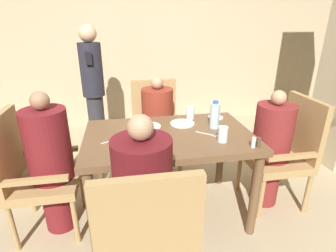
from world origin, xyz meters
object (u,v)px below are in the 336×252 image
object	(u,v)px
diner_in_left_chair	(51,163)
glass_tall_far	(190,113)
chair_right_side	(285,149)
diner_in_right_chair	(270,148)
water_bottle	(215,115)
teacup_with_saucer	(216,115)
plate_main_left	(182,123)
plate_main_right	(148,127)
chair_near_corner	(147,238)
diner_in_near_chair	(144,209)
chair_left_side	(32,171)
chair_far_side	(156,124)
standing_host	(93,87)
glass_tall_near	(223,134)
glass_tall_mid	(142,139)
diner_in_far_chair	(158,126)

from	to	relation	value
diner_in_left_chair	glass_tall_far	xyz separation A→B (m)	(1.16, 0.31, 0.23)
chair_right_side	diner_in_right_chair	world-z (taller)	diner_in_right_chair
diner_in_left_chair	water_bottle	xyz separation A→B (m)	(1.30, 0.06, 0.28)
glass_tall_far	teacup_with_saucer	bearing A→B (deg)	-6.21
plate_main_left	plate_main_right	size ratio (longest dim) A/B	1.00
chair_right_side	teacup_with_saucer	world-z (taller)	chair_right_side
chair_near_corner	diner_in_near_chair	bearing A→B (deg)	90.00
chair_left_side	chair_right_side	world-z (taller)	same
chair_far_side	standing_host	distance (m)	0.95
diner_in_right_chair	water_bottle	world-z (taller)	diner_in_right_chair
plate_main_left	chair_right_side	bearing A→B (deg)	-11.67
standing_host	plate_main_left	bearing A→B (deg)	-55.10
chair_near_corner	diner_in_left_chair	bearing A→B (deg)	128.39
teacup_with_saucer	water_bottle	bearing A→B (deg)	-112.78
chair_near_corner	standing_host	xyz separation A→B (m)	(-0.42, 2.19, 0.31)
glass_tall_far	chair_near_corner	bearing A→B (deg)	-114.77
water_bottle	glass_tall_near	distance (m)	0.27
chair_left_side	glass_tall_mid	size ratio (longest dim) A/B	8.66
teacup_with_saucer	chair_far_side	bearing A→B (deg)	132.87
standing_host	chair_far_side	bearing A→B (deg)	-40.06
glass_tall_mid	chair_near_corner	bearing A→B (deg)	-93.20
glass_tall_near	glass_tall_far	size ratio (longest dim) A/B	1.00
water_bottle	chair_far_side	bearing A→B (deg)	117.75
plate_main_right	water_bottle	distance (m)	0.56
chair_right_side	glass_tall_mid	size ratio (longest dim) A/B	8.66
diner_in_left_chair	plate_main_right	world-z (taller)	diner_in_left_chair
diner_in_far_chair	teacup_with_saucer	world-z (taller)	diner_in_far_chair
diner_in_far_chair	plate_main_left	size ratio (longest dim) A/B	5.23
teacup_with_saucer	glass_tall_far	bearing A→B (deg)	173.79
plate_main_right	diner_in_far_chair	bearing A→B (deg)	73.84
diner_in_left_chair	glass_tall_mid	distance (m)	0.74
chair_near_corner	diner_in_near_chair	world-z (taller)	diner_in_near_chair
glass_tall_mid	diner_in_left_chair	bearing A→B (deg)	164.67
diner_in_near_chair	teacup_with_saucer	bearing A→B (deg)	51.64
diner_in_left_chair	teacup_with_saucer	size ratio (longest dim) A/B	8.22
diner_in_far_chair	plate_main_left	bearing A→B (deg)	-72.36
water_bottle	diner_in_far_chair	bearing A→B (deg)	123.22
water_bottle	glass_tall_far	xyz separation A→B (m)	(-0.14, 0.25, -0.05)
chair_left_side	plate_main_left	xyz separation A→B (m)	(1.20, 0.19, 0.23)
diner_in_far_chair	glass_tall_near	distance (m)	0.98
glass_tall_mid	glass_tall_far	world-z (taller)	same
diner_in_near_chair	glass_tall_near	xyz separation A→B (m)	(0.63, 0.46, 0.22)
chair_far_side	diner_in_far_chair	xyz separation A→B (m)	(-0.00, -0.15, 0.02)
chair_near_corner	teacup_with_saucer	world-z (taller)	chair_near_corner
chair_right_side	diner_in_near_chair	xyz separation A→B (m)	(-1.31, -0.66, 0.07)
diner_in_left_chair	plate_main_left	world-z (taller)	diner_in_left_chair
chair_near_corner	glass_tall_near	size ratio (longest dim) A/B	8.66
chair_far_side	diner_in_right_chair	world-z (taller)	diner_in_right_chair
chair_left_side	glass_tall_near	distance (m)	1.46
diner_in_right_chair	glass_tall_far	size ratio (longest dim) A/B	9.34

